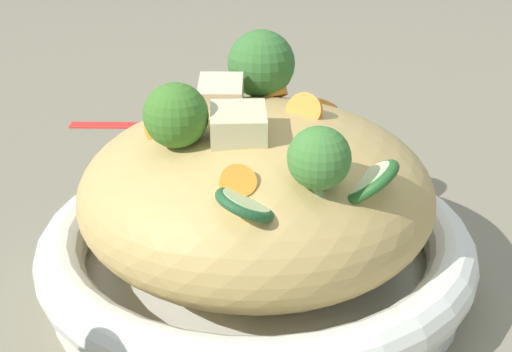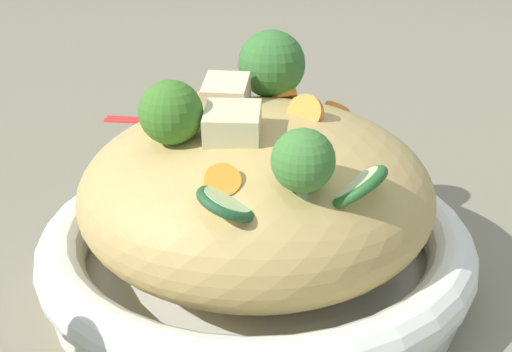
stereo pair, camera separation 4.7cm
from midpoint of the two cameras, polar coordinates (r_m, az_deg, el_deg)
The scene contains 8 objects.
ground_plane at distance 0.51m, azimuth -2.66°, elevation -8.69°, with size 3.00×3.00×0.00m, color gray.
serving_bowl at distance 0.50m, azimuth -2.72°, elevation -6.21°, with size 0.31×0.31×0.05m.
noodle_heap at distance 0.48m, azimuth -2.82°, elevation -1.30°, with size 0.25×0.25×0.11m.
broccoli_florets at distance 0.46m, azimuth -3.39°, elevation 6.79°, with size 0.14×0.19×0.07m.
carrot_coins at distance 0.48m, azimuth -3.52°, elevation 5.06°, with size 0.12×0.21×0.04m.
zucchini_slices at distance 0.39m, azimuth 2.10°, elevation -1.33°, with size 0.10×0.09×0.03m.
chicken_chunks at distance 0.45m, azimuth -5.21°, elevation 5.22°, with size 0.08×0.10×0.03m.
chopsticks_pair at distance 0.82m, azimuth -8.71°, elevation 4.29°, with size 0.23×0.09×0.01m.
Camera 1 is at (-0.13, 0.41, 0.28)m, focal length 47.99 mm.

